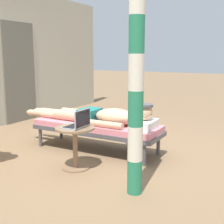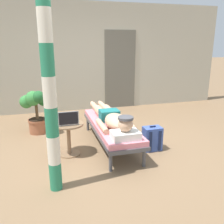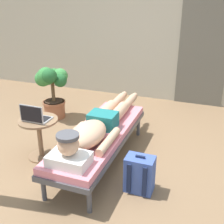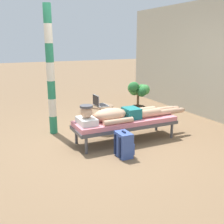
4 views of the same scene
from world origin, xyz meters
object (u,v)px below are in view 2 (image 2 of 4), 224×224
(person_reclining, at_px, (112,118))
(potted_plant, at_px, (36,107))
(porch_post, at_px, (50,92))
(laptop, at_px, (68,121))
(side_table, at_px, (69,133))
(lounge_chair, at_px, (111,127))
(backpack, at_px, (152,139))

(person_reclining, distance_m, potted_plant, 1.64)
(porch_post, bearing_deg, laptop, 72.88)
(side_table, height_order, potted_plant, potted_plant)
(lounge_chair, distance_m, porch_post, 1.72)
(side_table, bearing_deg, lounge_chair, 11.51)
(laptop, height_order, backpack, laptop)
(person_reclining, relative_size, laptop, 7.00)
(side_table, xyz_separation_m, porch_post, (-0.27, -0.93, 0.87))
(backpack, bearing_deg, potted_plant, 143.72)
(person_reclining, xyz_separation_m, porch_post, (-1.01, -1.00, 0.70))
(person_reclining, height_order, backpack, person_reclining)
(backpack, distance_m, potted_plant, 2.32)
(lounge_chair, xyz_separation_m, potted_plant, (-1.24, 1.00, 0.19))
(lounge_chair, distance_m, backpack, 0.72)
(side_table, distance_m, backpack, 1.38)
(side_table, bearing_deg, potted_plant, 113.33)
(person_reclining, distance_m, side_table, 0.77)
(side_table, bearing_deg, person_reclining, 5.60)
(person_reclining, distance_m, porch_post, 1.59)
(person_reclining, bearing_deg, lounge_chair, 90.00)
(side_table, relative_size, potted_plant, 0.60)
(person_reclining, xyz_separation_m, backpack, (0.61, -0.28, -0.32))
(side_table, distance_m, potted_plant, 1.26)
(laptop, bearing_deg, potted_plant, 112.43)
(potted_plant, bearing_deg, person_reclining, -40.94)
(side_table, height_order, laptop, laptop)
(lounge_chair, relative_size, person_reclining, 0.88)
(person_reclining, distance_m, laptop, 0.76)
(person_reclining, xyz_separation_m, potted_plant, (-1.24, 1.07, 0.01))
(lounge_chair, relative_size, potted_plant, 2.20)
(laptop, height_order, potted_plant, potted_plant)
(lounge_chair, bearing_deg, laptop, -164.76)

